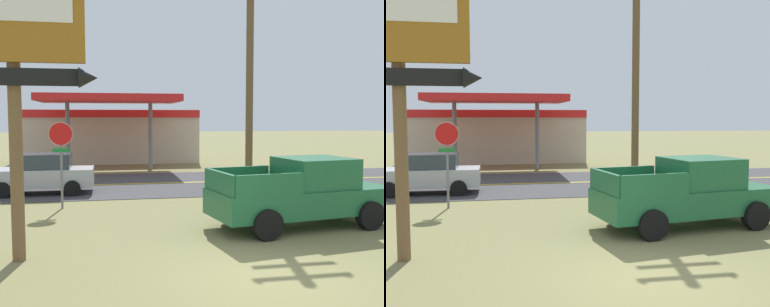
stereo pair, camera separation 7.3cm
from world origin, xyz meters
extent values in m
plane|color=olive|center=(0.00, 0.00, 0.00)|extent=(180.00, 180.00, 0.00)
cube|color=#3D3D3F|center=(0.00, 13.00, 0.01)|extent=(140.00, 8.00, 0.02)
cube|color=gold|center=(0.00, 13.00, 0.02)|extent=(126.00, 0.20, 0.01)
cylinder|color=brown|center=(-4.94, 2.02, 3.48)|extent=(0.28, 0.28, 6.96)
cube|color=#996019|center=(-4.94, 1.84, 5.46)|extent=(2.98, 0.16, 2.41)
cube|color=black|center=(-4.94, 1.84, 3.95)|extent=(2.68, 0.12, 0.36)
cone|color=black|center=(-3.40, 1.84, 3.95)|extent=(0.40, 0.44, 0.44)
cylinder|color=slate|center=(-4.56, 7.77, 1.10)|extent=(0.08, 0.08, 2.20)
cylinder|color=red|center=(-4.56, 7.74, 2.55)|extent=(0.76, 0.03, 0.76)
cylinder|color=white|center=(-4.56, 7.76, 2.55)|extent=(0.80, 0.01, 0.80)
cube|color=#19722D|center=(-4.56, 7.74, 2.00)|extent=(0.56, 0.03, 0.14)
cylinder|color=brown|center=(1.97, 7.45, 4.46)|extent=(0.26, 0.26, 8.93)
cube|color=beige|center=(-2.85, 25.13, 1.80)|extent=(12.00, 6.00, 3.60)
cube|color=red|center=(-2.85, 22.08, 3.35)|extent=(12.00, 0.12, 0.50)
cube|color=red|center=(-2.85, 19.13, 4.20)|extent=(8.00, 5.00, 0.40)
cylinder|color=slate|center=(-5.25, 19.13, 2.10)|extent=(0.24, 0.24, 4.20)
cylinder|color=slate|center=(-0.45, 19.13, 2.10)|extent=(0.24, 0.24, 4.20)
cube|color=#1E6038|center=(2.36, 3.82, 0.76)|extent=(5.45, 2.79, 0.72)
cube|color=#1E6038|center=(2.80, 3.90, 1.54)|extent=(2.17, 2.09, 0.84)
cube|color=#28333D|center=(3.68, 4.04, 1.54)|extent=(0.37, 1.65, 0.71)
cube|color=#1E6038|center=(0.70, 4.48, 1.40)|extent=(1.94, 0.44, 0.56)
cube|color=#1E6038|center=(1.01, 2.66, 1.40)|extent=(1.94, 0.44, 0.56)
cube|color=#1E6038|center=(-0.11, 3.41, 1.40)|extent=(0.43, 1.87, 0.56)
cylinder|color=black|center=(3.79, 5.05, 0.40)|extent=(0.84, 0.41, 0.80)
cylinder|color=black|center=(4.11, 3.12, 0.40)|extent=(0.84, 0.41, 0.80)
cylinder|color=black|center=(0.61, 4.52, 0.40)|extent=(0.84, 0.41, 0.80)
cylinder|color=black|center=(0.93, 2.59, 0.40)|extent=(0.84, 0.41, 0.80)
cube|color=#A8AAAF|center=(-5.70, 11.00, 0.68)|extent=(4.20, 1.76, 0.72)
cube|color=#2D3842|center=(-5.55, 11.00, 1.34)|extent=(2.10, 1.56, 0.60)
cylinder|color=black|center=(-7.00, 10.12, 0.32)|extent=(0.64, 0.24, 0.64)
cylinder|color=black|center=(-7.00, 11.88, 0.32)|extent=(0.64, 0.24, 0.64)
cylinder|color=black|center=(-4.40, 10.12, 0.32)|extent=(0.64, 0.24, 0.64)
cylinder|color=black|center=(-4.40, 11.88, 0.32)|extent=(0.64, 0.24, 0.64)
camera|label=1|loc=(-3.03, -8.25, 3.11)|focal=42.84mm
camera|label=2|loc=(-2.96, -8.27, 3.11)|focal=42.84mm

